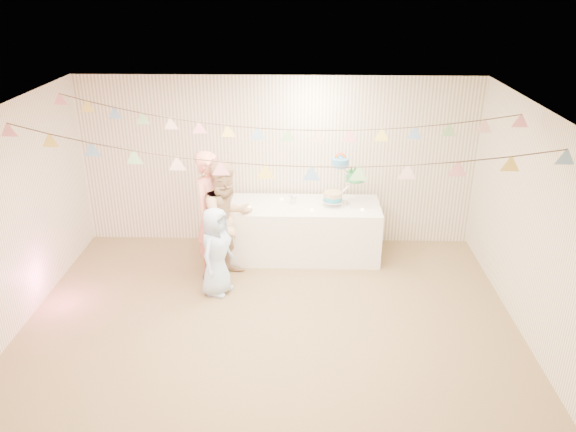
{
  "coord_description": "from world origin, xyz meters",
  "views": [
    {
      "loc": [
        0.39,
        -5.62,
        3.96
      ],
      "look_at": [
        0.2,
        0.8,
        1.15
      ],
      "focal_mm": 35.0,
      "sensor_mm": 36.0,
      "label": 1
    }
  ],
  "objects_px": {
    "cake_stand": "(343,185)",
    "person_child": "(216,251)",
    "person_adult_b": "(227,221)",
    "table": "(305,230)",
    "person_adult_a": "(213,213)"
  },
  "relations": [
    {
      "from": "person_child",
      "to": "person_adult_b",
      "type": "bearing_deg",
      "value": 9.3
    },
    {
      "from": "table",
      "to": "person_child",
      "type": "relative_size",
      "value": 1.81
    },
    {
      "from": "cake_stand",
      "to": "person_child",
      "type": "relative_size",
      "value": 0.6
    },
    {
      "from": "table",
      "to": "person_adult_a",
      "type": "distance_m",
      "value": 1.45
    },
    {
      "from": "person_adult_a",
      "to": "person_adult_b",
      "type": "height_order",
      "value": "person_adult_a"
    },
    {
      "from": "cake_stand",
      "to": "person_adult_b",
      "type": "distance_m",
      "value": 1.78
    },
    {
      "from": "person_child",
      "to": "table",
      "type": "bearing_deg",
      "value": -24.39
    },
    {
      "from": "person_adult_b",
      "to": "cake_stand",
      "type": "bearing_deg",
      "value": -21.38
    },
    {
      "from": "table",
      "to": "person_adult_b",
      "type": "xyz_separation_m",
      "value": [
        -1.06,
        -0.66,
        0.44
      ]
    },
    {
      "from": "person_adult_b",
      "to": "person_child",
      "type": "xyz_separation_m",
      "value": [
        -0.1,
        -0.44,
        -0.24
      ]
    },
    {
      "from": "table",
      "to": "person_adult_a",
      "type": "xyz_separation_m",
      "value": [
        -1.27,
        -0.51,
        0.48
      ]
    },
    {
      "from": "cake_stand",
      "to": "person_child",
      "type": "bearing_deg",
      "value": -145.91
    },
    {
      "from": "cake_stand",
      "to": "table",
      "type": "bearing_deg",
      "value": -174.81
    },
    {
      "from": "person_adult_a",
      "to": "person_child",
      "type": "distance_m",
      "value": 0.67
    },
    {
      "from": "cake_stand",
      "to": "person_adult_a",
      "type": "distance_m",
      "value": 1.92
    }
  ]
}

